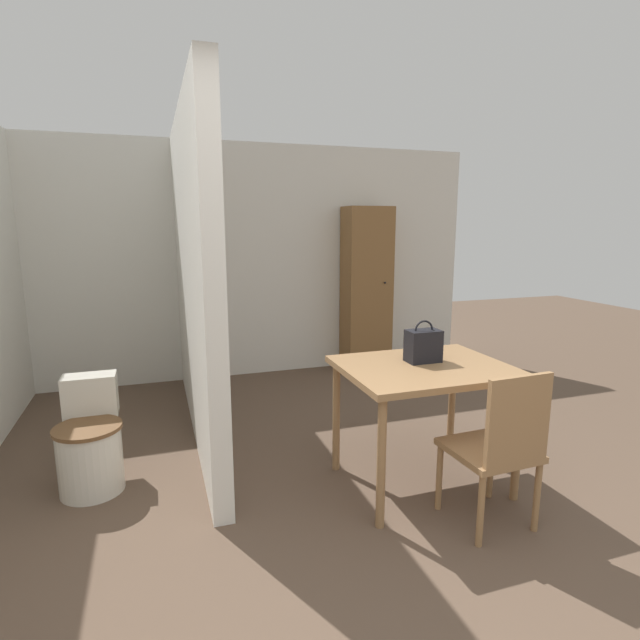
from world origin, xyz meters
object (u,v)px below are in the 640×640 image
Objects in this scene: wooden_chair at (499,445)px; handbag at (423,345)px; wooden_cabinet at (366,289)px; toilet at (90,445)px; dining_table at (424,379)px.

handbag is (-0.12, 0.63, 0.41)m from wooden_chair.
handbag is 2.56m from wooden_cabinet.
wooden_cabinet is (2.74, 1.92, 0.64)m from toilet.
toilet is (-2.02, 0.63, -0.42)m from dining_table.
wooden_chair is 0.76m from handbag.
wooden_cabinet reaches higher than dining_table.
toilet is at bearing -144.97° from wooden_cabinet.
wooden_chair reaches higher than dining_table.
wooden_chair is 2.48m from toilet.
dining_table is 2.66m from wooden_cabinet.
handbag is at bearing 67.78° from dining_table.
wooden_cabinet is at bearing 74.35° from handbag.
wooden_cabinet is (0.72, 2.55, 0.22)m from dining_table.
wooden_cabinet is at bearing 77.10° from wooden_chair.
handbag is at bearing -105.65° from wooden_cabinet.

